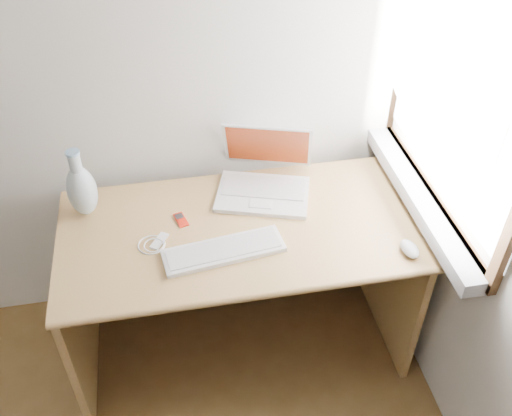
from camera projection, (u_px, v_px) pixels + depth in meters
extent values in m
cube|color=white|center=(465.00, 70.00, 1.85)|extent=(0.01, 0.90, 1.00)
cube|color=#9C9C9E|center=(419.00, 197.00, 2.19)|extent=(0.10, 0.96, 0.06)
cube|color=silver|center=(445.00, 63.00, 1.82)|extent=(0.02, 0.84, 0.92)
cube|color=tan|center=(238.00, 229.00, 2.18)|extent=(1.36, 0.68, 0.03)
cube|color=tan|center=(79.00, 314.00, 2.32)|extent=(0.03, 0.64, 0.69)
cube|color=tan|center=(389.00, 271.00, 2.50)|extent=(0.03, 0.64, 0.69)
cube|color=tan|center=(228.00, 220.00, 2.58)|extent=(1.30, 0.03, 0.45)
cube|color=white|center=(263.00, 194.00, 2.30)|extent=(0.42, 0.35, 0.02)
cube|color=white|center=(263.00, 192.00, 2.29)|extent=(0.36, 0.23, 0.00)
cube|color=white|center=(257.00, 151.00, 2.32)|extent=(0.38, 0.20, 0.23)
cube|color=#963A10|center=(257.00, 151.00, 2.32)|extent=(0.34, 0.17, 0.20)
cube|color=white|center=(224.00, 251.00, 2.06)|extent=(0.45, 0.19, 0.02)
cube|color=white|center=(224.00, 248.00, 2.05)|extent=(0.42, 0.15, 0.00)
ellipsoid|color=white|center=(410.00, 249.00, 2.05)|extent=(0.07, 0.10, 0.03)
cube|color=red|center=(181.00, 220.00, 2.19)|extent=(0.06, 0.09, 0.01)
cube|color=black|center=(181.00, 219.00, 2.19)|extent=(0.04, 0.04, 0.00)
torus|color=white|center=(152.00, 245.00, 2.09)|extent=(0.12, 0.12, 0.01)
cube|color=white|center=(159.00, 241.00, 2.10)|extent=(0.08, 0.09, 0.01)
ellipsoid|color=silver|center=(82.00, 191.00, 2.16)|extent=(0.11, 0.11, 0.22)
cylinder|color=silver|center=(75.00, 162.00, 2.07)|extent=(0.05, 0.05, 0.09)
cylinder|color=#8AB9DD|center=(72.00, 153.00, 2.05)|extent=(0.05, 0.05, 0.01)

